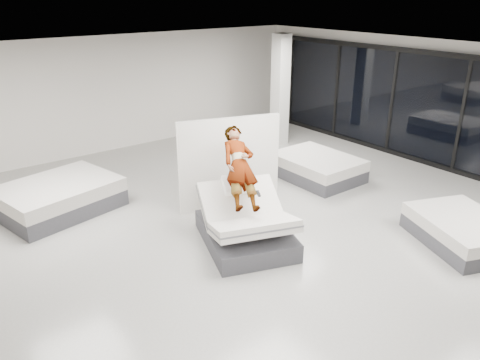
% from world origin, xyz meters
% --- Properties ---
extents(room, '(14.00, 14.04, 3.20)m').
position_xyz_m(room, '(0.00, 0.00, 1.60)').
color(room, '#A6A59D').
rests_on(room, ground).
extents(hero_bed, '(1.99, 2.28, 1.13)m').
position_xyz_m(hero_bed, '(-0.52, 0.37, 0.37)').
color(hero_bed, '#3C3C41').
rests_on(hero_bed, floor).
extents(person, '(1.09, 1.60, 1.57)m').
position_xyz_m(person, '(-0.42, 0.66, 1.20)').
color(person, slate).
rests_on(person, hero_bed).
extents(remote, '(0.09, 0.15, 0.08)m').
position_xyz_m(remote, '(-0.33, 0.25, 0.99)').
color(remote, black).
rests_on(remote, person).
extents(divider_panel, '(2.08, 0.76, 1.96)m').
position_xyz_m(divider_panel, '(0.18, 1.80, 0.98)').
color(divider_panel, silver).
rests_on(divider_panel, floor).
extents(flat_bed_right_far, '(1.52, 2.02, 0.55)m').
position_xyz_m(flat_bed_right_far, '(2.86, 1.84, 0.28)').
color(flat_bed_right_far, '#3C3C41').
rests_on(flat_bed_right_far, floor).
extents(flat_bed_right_near, '(1.97, 2.22, 0.51)m').
position_xyz_m(flat_bed_right_near, '(2.62, -2.04, 0.25)').
color(flat_bed_right_near, '#3C3C41').
rests_on(flat_bed_right_near, floor).
extents(flat_bed_left_far, '(2.56, 2.13, 0.62)m').
position_xyz_m(flat_bed_left_far, '(-2.76, 3.83, 0.31)').
color(flat_bed_left_far, '#3C3C41').
rests_on(flat_bed_left_far, floor).
extents(column, '(0.40, 0.40, 3.20)m').
position_xyz_m(column, '(4.00, 4.50, 1.60)').
color(column, silver).
rests_on(column, floor).
extents(storefront_glazing, '(0.12, 13.40, 2.92)m').
position_xyz_m(storefront_glazing, '(5.90, 0.00, 1.45)').
color(storefront_glazing, '#1B202D').
rests_on(storefront_glazing, floor).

